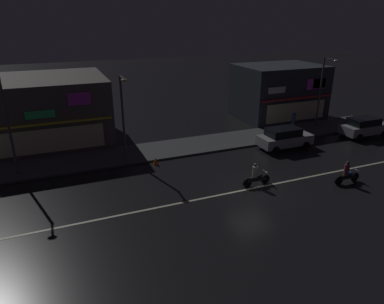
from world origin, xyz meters
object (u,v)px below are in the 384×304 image
(streetlamp_west, at_px, (6,119))
(parked_car_near_kerb, at_px, (284,138))
(traffic_cone, at_px, (156,161))
(motorcycle_opposite_lane, at_px, (347,174))
(parked_car_trailing, at_px, (364,127))
(streetlamp_mid, at_px, (123,109))
(streetlamp_east, at_px, (323,86))
(motorcycle_lead, at_px, (256,176))
(pedestrian_on_sidewalk, at_px, (293,122))

(streetlamp_west, bearing_deg, parked_car_near_kerb, -6.10)
(traffic_cone, bearing_deg, motorcycle_opposite_lane, -35.49)
(streetlamp_west, distance_m, parked_car_trailing, 27.86)
(streetlamp_mid, xyz_separation_m, streetlamp_east, (18.23, 0.77, 0.17))
(streetlamp_mid, distance_m, motorcycle_lead, 10.24)
(parked_car_near_kerb, relative_size, motorcycle_lead, 2.26)
(pedestrian_on_sidewalk, bearing_deg, parked_car_trailing, -49.28)
(motorcycle_opposite_lane, bearing_deg, traffic_cone, -40.77)
(parked_car_trailing, bearing_deg, streetlamp_west, 175.37)
(traffic_cone, bearing_deg, parked_car_near_kerb, -3.42)
(streetlamp_mid, relative_size, motorcycle_lead, 3.16)
(streetlamp_east, bearing_deg, traffic_cone, -171.19)
(streetlamp_east, xyz_separation_m, pedestrian_on_sidewalk, (-3.21, -0.46, -2.87))
(streetlamp_mid, xyz_separation_m, traffic_cone, (1.69, -1.80, -3.48))
(streetlamp_mid, height_order, pedestrian_on_sidewalk, streetlamp_mid)
(pedestrian_on_sidewalk, distance_m, parked_car_trailing, 6.07)
(streetlamp_west, bearing_deg, motorcycle_lead, -26.66)
(motorcycle_lead, xyz_separation_m, motorcycle_opposite_lane, (5.45, -1.86, 0.00))
(pedestrian_on_sidewalk, bearing_deg, streetlamp_west, 160.96)
(parked_car_near_kerb, bearing_deg, motorcycle_opposite_lane, -91.25)
(streetlamp_mid, bearing_deg, motorcycle_opposite_lane, -37.33)
(streetlamp_mid, distance_m, parked_car_near_kerb, 12.68)
(streetlamp_west, relative_size, parked_car_near_kerb, 1.49)
(motorcycle_lead, bearing_deg, motorcycle_opposite_lane, -13.15)
(parked_car_trailing, bearing_deg, motorcycle_lead, -161.35)
(streetlamp_mid, distance_m, pedestrian_on_sidewalk, 15.26)
(streetlamp_mid, relative_size, motorcycle_opposite_lane, 3.16)
(parked_car_near_kerb, xyz_separation_m, motorcycle_lead, (-5.60, -4.84, -0.24))
(parked_car_trailing, relative_size, traffic_cone, 7.82)
(streetlamp_mid, bearing_deg, pedestrian_on_sidewalk, 1.18)
(motorcycle_lead, relative_size, motorcycle_opposite_lane, 1.00)
(motorcycle_opposite_lane, height_order, traffic_cone, motorcycle_opposite_lane)
(streetlamp_mid, xyz_separation_m, motorcycle_opposite_lane, (11.97, -9.12, -3.12))
(parked_car_trailing, bearing_deg, parked_car_near_kerb, 178.82)
(pedestrian_on_sidewalk, relative_size, motorcycle_lead, 1.04)
(streetlamp_west, height_order, motorcycle_lead, streetlamp_west)
(streetlamp_east, distance_m, pedestrian_on_sidewalk, 4.33)
(streetlamp_east, bearing_deg, parked_car_near_kerb, -152.48)
(pedestrian_on_sidewalk, relative_size, parked_car_trailing, 0.46)
(motorcycle_lead, relative_size, traffic_cone, 3.45)
(streetlamp_west, xyz_separation_m, streetlamp_mid, (7.25, 0.35, -0.22))
(streetlamp_mid, height_order, motorcycle_opposite_lane, streetlamp_mid)
(pedestrian_on_sidewalk, height_order, parked_car_trailing, pedestrian_on_sidewalk)
(streetlamp_east, height_order, parked_car_near_kerb, streetlamp_east)
(motorcycle_opposite_lane, bearing_deg, parked_car_trailing, -147.35)
(parked_car_trailing, bearing_deg, motorcycle_opposite_lane, -142.07)
(pedestrian_on_sidewalk, relative_size, parked_car_near_kerb, 0.46)
(pedestrian_on_sidewalk, bearing_deg, traffic_cone, 168.23)
(streetlamp_west, distance_m, pedestrian_on_sidewalk, 22.47)
(streetlamp_mid, bearing_deg, motorcycle_lead, -48.10)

